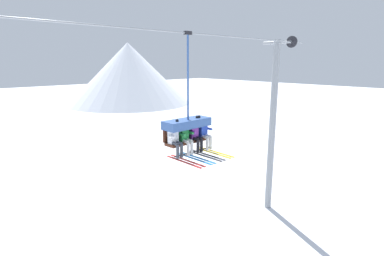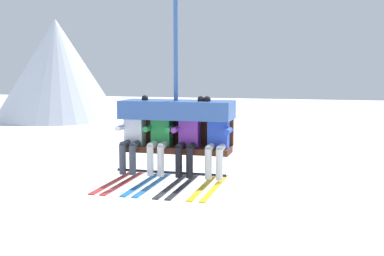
{
  "view_description": "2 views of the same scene",
  "coord_description": "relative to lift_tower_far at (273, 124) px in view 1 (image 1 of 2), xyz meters",
  "views": [
    {
      "loc": [
        -6.91,
        -8.58,
        8.16
      ],
      "look_at": [
        0.39,
        -0.76,
        5.78
      ],
      "focal_mm": 28.0,
      "sensor_mm": 36.0,
      "label": 1
    },
    {
      "loc": [
        2.43,
        -8.32,
        6.65
      ],
      "look_at": [
        0.4,
        -0.69,
        5.68
      ],
      "focal_mm": 45.0,
      "sensor_mm": 36.0,
      "label": 2
    }
  ],
  "objects": [
    {
      "name": "skier_blue",
      "position": [
        -6.16,
        -0.92,
        0.71
      ],
      "size": [
        0.48,
        1.7,
        1.34
      ],
      "color": "#2847B7"
    },
    {
      "name": "skier_green",
      "position": [
        -7.11,
        -0.93,
        0.69
      ],
      "size": [
        0.46,
        1.7,
        1.23
      ],
      "color": "#23843D"
    },
    {
      "name": "chairlift_chair",
      "position": [
        -6.87,
        -0.71,
        1.04
      ],
      "size": [
        1.85,
        0.74,
        4.18
      ],
      "color": "#512819"
    },
    {
      "name": "lift_cable",
      "position": [
        -7.28,
        -0.78,
        4.24
      ],
      "size": [
        16.57,
        0.05,
        0.05
      ],
      "color": "gray"
    },
    {
      "name": "skier_purple",
      "position": [
        -6.63,
        -0.92,
        0.71
      ],
      "size": [
        0.48,
        1.7,
        1.34
      ],
      "color": "purple"
    },
    {
      "name": "skier_white",
      "position": [
        -7.59,
        -0.92,
        0.71
      ],
      "size": [
        0.48,
        1.7,
        1.34
      ],
      "color": "silver"
    },
    {
      "name": "mountain_peak_central",
      "position": [
        17.43,
        43.17,
        1.01
      ],
      "size": [
        23.71,
        23.71,
        11.73
      ],
      "color": "white",
      "rests_on": "ground_plane"
    },
    {
      "name": "lift_tower_far",
      "position": [
        0.0,
        0.0,
        0.0
      ],
      "size": [
        0.36,
        1.88,
        9.38
      ],
      "color": "gray",
      "rests_on": "ground_plane"
    }
  ]
}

